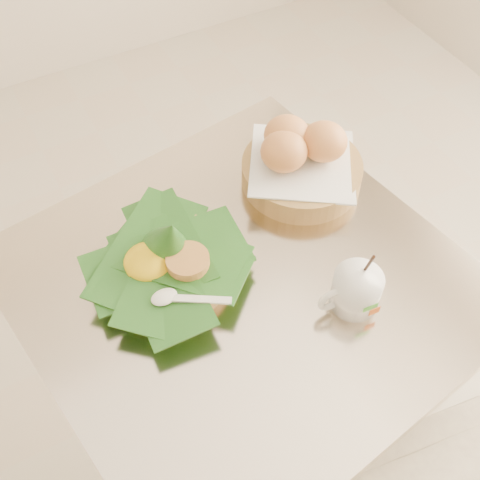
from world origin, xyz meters
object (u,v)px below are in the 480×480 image
rice_basket (167,260)px  bread_basket (300,161)px  cafe_table (242,343)px  coffee_mug (355,290)px

rice_basket → bread_basket: rice_basket is taller
cafe_table → coffee_mug: bearing=-42.1°
cafe_table → rice_basket: rice_basket is taller
cafe_table → coffee_mug: size_ratio=5.81×
rice_basket → coffee_mug: (0.24, -0.20, 0.00)m
rice_basket → bread_basket: bearing=15.3°
cafe_table → coffee_mug: coffee_mug is taller
bread_basket → cafe_table: bearing=-143.0°
cafe_table → coffee_mug: 0.32m
rice_basket → coffee_mug: bearing=-39.5°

